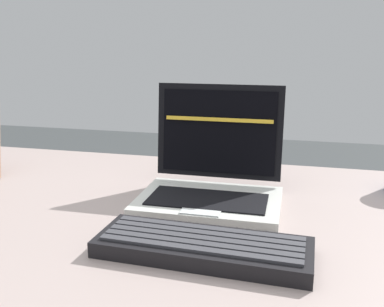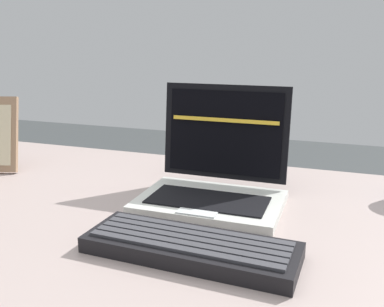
{
  "view_description": "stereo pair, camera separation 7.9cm",
  "coord_description": "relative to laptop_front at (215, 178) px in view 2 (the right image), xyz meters",
  "views": [
    {
      "loc": [
        0.18,
        -0.69,
        1.06
      ],
      "look_at": [
        0.01,
        0.05,
        0.86
      ],
      "focal_mm": 40.66,
      "sensor_mm": 36.0,
      "label": 1
    },
    {
      "loc": [
        0.26,
        -0.67,
        1.06
      ],
      "look_at": [
        0.01,
        0.05,
        0.86
      ],
      "focal_mm": 40.66,
      "sensor_mm": 36.0,
      "label": 2
    }
  ],
  "objects": [
    {
      "name": "laptop_front",
      "position": [
        0.0,
        0.0,
        0.0
      ],
      "size": [
        0.27,
        0.21,
        0.22
      ],
      "color": "beige",
      "rests_on": "desk"
    },
    {
      "name": "desk",
      "position": [
        -0.03,
        -0.11,
        -0.16
      ],
      "size": [
        1.53,
        0.79,
        0.75
      ],
      "color": "gray",
      "rests_on": "ground"
    },
    {
      "name": "external_keyboard",
      "position": [
        0.03,
        -0.23,
        -0.03
      ],
      "size": [
        0.32,
        0.13,
        0.03
      ],
      "color": "black",
      "rests_on": "desk"
    }
  ]
}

